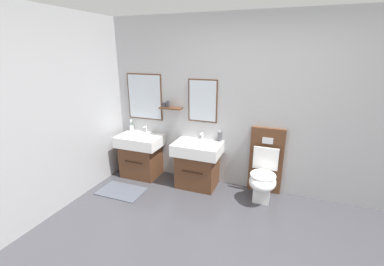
{
  "coord_description": "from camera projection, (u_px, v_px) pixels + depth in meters",
  "views": [
    {
      "loc": [
        0.37,
        -1.84,
        2.05
      ],
      "look_at": [
        -0.85,
        1.38,
        0.94
      ],
      "focal_mm": 24.19,
      "sensor_mm": 36.0,
      "label": 1
    }
  ],
  "objects": [
    {
      "name": "wall_back",
      "position": [
        259.0,
        107.0,
        3.71
      ],
      "size": [
        4.95,
        0.27,
        2.55
      ],
      "color": "#A8A8AA",
      "rests_on": "ground"
    },
    {
      "name": "wall_left",
      "position": [
        14.0,
        124.0,
        2.82
      ],
      "size": [
        0.12,
        3.94,
        2.55
      ],
      "primitive_type": "cube",
      "color": "#A8A8AA",
      "rests_on": "ground"
    },
    {
      "name": "bath_mat",
      "position": [
        121.0,
        191.0,
        3.93
      ],
      "size": [
        0.68,
        0.44,
        0.01
      ],
      "primitive_type": "cube",
      "color": "#474C56",
      "rests_on": "ground"
    },
    {
      "name": "vanity_sink_left",
      "position": [
        141.0,
        154.0,
        4.36
      ],
      "size": [
        0.72,
        0.52,
        0.71
      ],
      "color": "#56331E",
      "rests_on": "ground"
    },
    {
      "name": "tap_on_left_sink",
      "position": [
        146.0,
        128.0,
        4.41
      ],
      "size": [
        0.03,
        0.13,
        0.11
      ],
      "color": "silver",
      "rests_on": "vanity_sink_left"
    },
    {
      "name": "vanity_sink_right",
      "position": [
        198.0,
        163.0,
        4.02
      ],
      "size": [
        0.72,
        0.52,
        0.71
      ],
      "color": "#56331E",
      "rests_on": "ground"
    },
    {
      "name": "tap_on_right_sink",
      "position": [
        202.0,
        135.0,
        4.07
      ],
      "size": [
        0.03,
        0.13,
        0.11
      ],
      "color": "silver",
      "rests_on": "vanity_sink_right"
    },
    {
      "name": "toilet",
      "position": [
        264.0,
        173.0,
        3.7
      ],
      "size": [
        0.48,
        0.63,
        1.0
      ],
      "color": "#56331E",
      "rests_on": "ground"
    },
    {
      "name": "toothbrush_cup",
      "position": [
        132.0,
        127.0,
        4.5
      ],
      "size": [
        0.07,
        0.07,
        0.2
      ],
      "color": "silver",
      "rests_on": "vanity_sink_left"
    },
    {
      "name": "soap_dispenser",
      "position": [
        220.0,
        137.0,
        3.96
      ],
      "size": [
        0.06,
        0.06,
        0.18
      ],
      "color": "#4C4C51",
      "rests_on": "vanity_sink_right"
    }
  ]
}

